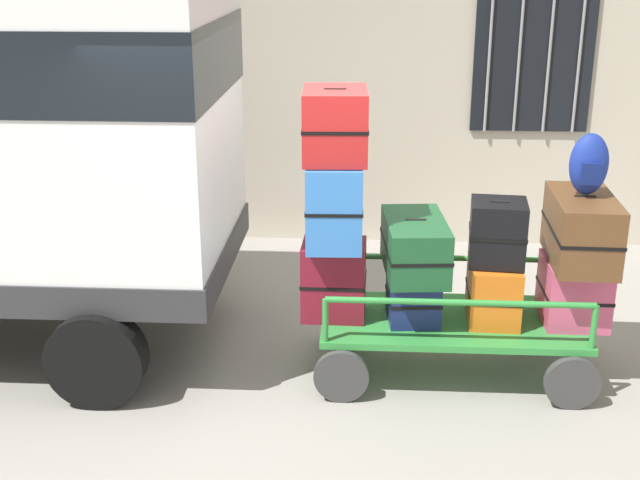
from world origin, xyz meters
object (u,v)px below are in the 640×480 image
Objects in this scene: suitcase_midleft_bottom at (413,297)px; backpack at (589,165)px; suitcase_center_middle at (498,232)px; suitcase_midright_middle at (581,229)px; suitcase_left_middle at (334,203)px; suitcase_left_top at (335,125)px; suitcase_midleft_middle at (415,246)px; suitcase_center_bottom at (493,292)px; luggage_cart at (451,329)px; suitcase_left_bottom at (334,279)px; suitcase_midright_bottom at (574,291)px.

backpack is at bearing 3.29° from suitcase_midleft_bottom.
suitcase_midright_middle is (0.59, -0.01, 0.04)m from suitcase_center_middle.
suitcase_left_middle is 1.44× the size of backpack.
suitcase_left_top is 1.38× the size of backpack.
backpack is (1.19, 0.03, 0.62)m from suitcase_midleft_middle.
backpack is at bearing 3.28° from suitcase_center_bottom.
suitcase_left_top is at bearing 176.90° from suitcase_midleft_middle.
suitcase_left_top reaches higher than suitcase_midleft_middle.
suitcase_midleft_bottom is 1.05× the size of backpack.
suitcase_midleft_bottom is at bearing -173.82° from luggage_cart.
suitcase_center_middle is (0.00, 0.01, 0.46)m from suitcase_center_bottom.
suitcase_midright_middle is (1.18, 0.04, 0.54)m from suitcase_midleft_bottom.
luggage_cart is at bearing -177.59° from suitcase_center_middle.
suitcase_left_bottom is 1.09× the size of suitcase_midright_bottom.
suitcase_midright_bottom is at bearing 1.70° from luggage_cart.
suitcase_center_bottom is (0.29, 0.00, 0.31)m from luggage_cart.
suitcase_left_middle is 0.67m from suitcase_midleft_middle.
luggage_cart is 4.29× the size of suitcase_center_middle.
suitcase_center_middle reaches higher than suitcase_left_bottom.
suitcase_midright_middle is at bearing 0.43° from suitcase_center_bottom.
suitcase_midleft_middle is at bearing -179.84° from suitcase_midright_middle.
suitcase_left_middle is at bearing 176.66° from suitcase_midleft_bottom.
suitcase_left_middle is 1.19× the size of suitcase_midright_bottom.
suitcase_left_top is 1.80m from backpack.
suitcase_midleft_bottom is 1.18m from suitcase_midright_bottom.
luggage_cart is 0.40m from suitcase_midleft_bottom.
suitcase_midleft_bottom is 0.98× the size of suitcase_center_middle.
suitcase_center_middle is at bearing -177.71° from backpack.
suitcase_left_middle is at bearing 179.97° from suitcase_center_bottom.
backpack is at bearing 0.05° from suitcase_left_top.
suitcase_left_top reaches higher than suitcase_left_bottom.
suitcase_midleft_middle is at bearing -0.95° from suitcase_left_bottom.
suitcase_midleft_bottom is 0.39m from suitcase_midleft_middle.
suitcase_midright_bottom is at bearing 2.36° from suitcase_center_bottom.
backpack is at bearing 1.09° from suitcase_left_middle.
suitcase_midleft_bottom is (0.59, -0.04, -0.10)m from suitcase_left_bottom.
luggage_cart is 1.77m from suitcase_left_top.
suitcase_center_bottom is at bearing -0.53° from suitcase_left_bottom.
suitcase_midleft_middle is (0.00, 0.04, 0.39)m from suitcase_midleft_bottom.
backpack reaches higher than suitcase_left_bottom.
suitcase_midleft_middle is at bearing 90.00° from suitcase_midleft_bottom.
suitcase_midleft_bottom is 0.55× the size of suitcase_midleft_middle.
suitcase_left_bottom is 0.60m from suitcase_midleft_bottom.
suitcase_midright_middle is at bearing 0.16° from suitcase_midleft_middle.
suitcase_midright_bottom is at bearing 90.00° from suitcase_midright_middle.
luggage_cart is 1.56m from backpack.
backpack is (0.01, 0.01, 0.95)m from suitcase_midright_bottom.
suitcase_left_top reaches higher than luggage_cart.
suitcase_center_middle is at bearing -0.02° from suitcase_left_bottom.
suitcase_left_middle is at bearing -179.23° from suitcase_midright_bottom.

